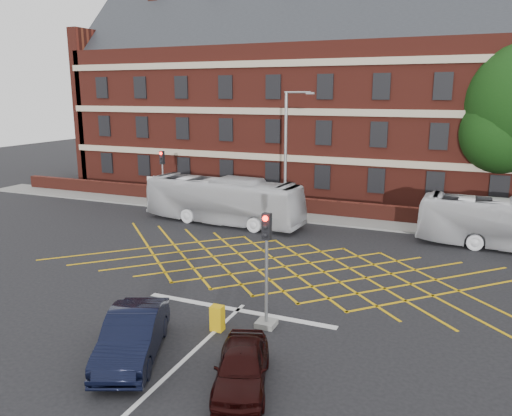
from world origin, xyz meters
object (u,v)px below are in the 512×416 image
at_px(traffic_light_far, 163,185).
at_px(traffic_light_near, 266,281).
at_px(street_lamp, 286,183).
at_px(car_navy, 133,335).
at_px(bus_left, 223,200).
at_px(direction_signs, 154,186).
at_px(utility_cabinet, 217,318).
at_px(car_maroon, 242,366).

bearing_deg(traffic_light_far, traffic_light_near, -46.51).
bearing_deg(street_lamp, traffic_light_far, 171.63).
bearing_deg(car_navy, bus_left, 83.67).
relative_size(direction_signs, utility_cabinet, 2.36).
bearing_deg(direction_signs, street_lamp, -12.54).
bearing_deg(car_navy, car_maroon, -25.16).
bearing_deg(car_maroon, traffic_light_far, 109.71).
relative_size(car_navy, utility_cabinet, 4.99).
xyz_separation_m(traffic_light_near, direction_signs, (-15.59, 15.86, -0.39)).
relative_size(traffic_light_far, utility_cabinet, 4.59).
distance_m(traffic_light_near, direction_signs, 22.24).
height_order(bus_left, car_navy, bus_left).
distance_m(traffic_light_far, utility_cabinet, 20.11).
relative_size(bus_left, car_navy, 2.33).
bearing_deg(street_lamp, car_navy, -87.34).
bearing_deg(traffic_light_near, utility_cabinet, -147.25).
bearing_deg(car_navy, traffic_light_far, 97.36).
xyz_separation_m(street_lamp, direction_signs, (-11.64, 2.59, -1.49)).
xyz_separation_m(car_maroon, traffic_light_far, (-14.75, 18.59, 1.13)).
xyz_separation_m(street_lamp, utility_cabinet, (2.44, -14.24, -2.41)).
distance_m(bus_left, car_maroon, 18.87).
bearing_deg(direction_signs, car_navy, -57.55).
distance_m(car_maroon, traffic_light_near, 4.08).
bearing_deg(bus_left, street_lamp, -78.74).
height_order(bus_left, street_lamp, street_lamp).
distance_m(bus_left, traffic_light_near, 15.15).
bearing_deg(car_maroon, traffic_light_near, 82.49).
xyz_separation_m(traffic_light_near, street_lamp, (-3.95, 13.27, 1.11)).
relative_size(car_maroon, street_lamp, 0.44).
bearing_deg(bus_left, utility_cabinet, -149.62).
xyz_separation_m(traffic_light_far, direction_signs, (-1.61, 1.11, -0.39)).
relative_size(traffic_light_near, utility_cabinet, 4.59).
distance_m(car_navy, utility_cabinet, 3.20).
bearing_deg(bus_left, traffic_light_near, -142.86).
xyz_separation_m(car_maroon, street_lamp, (-4.71, 17.11, 2.24)).
xyz_separation_m(car_navy, traffic_light_near, (3.16, 3.70, 1.00)).
bearing_deg(car_maroon, direction_signs, 110.98).
bearing_deg(traffic_light_near, car_navy, -130.55).
distance_m(car_navy, direction_signs, 23.18).
xyz_separation_m(bus_left, traffic_light_far, (-5.87, 1.95, 0.26)).
relative_size(traffic_light_near, direction_signs, 1.94).
distance_m(direction_signs, utility_cabinet, 21.96).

